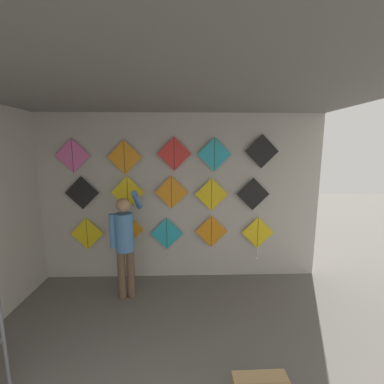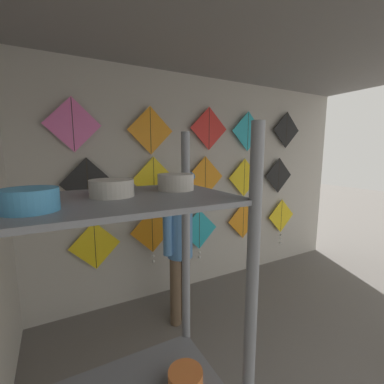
{
  "view_description": "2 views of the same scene",
  "coord_description": "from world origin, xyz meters",
  "px_view_note": "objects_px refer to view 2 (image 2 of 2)",
  "views": [
    {
      "loc": [
        0.25,
        -0.3,
        2.23
      ],
      "look_at": [
        0.37,
        3.65,
        1.56
      ],
      "focal_mm": 24.0,
      "sensor_mm": 36.0,
      "label": 1
    },
    {
      "loc": [
        -1.74,
        0.97,
        1.84
      ],
      "look_at": [
        -0.3,
        3.65,
        1.37
      ],
      "focal_mm": 24.0,
      "sensor_mm": 36.0,
      "label": 2
    }
  ],
  "objects_px": {
    "kite_3": "(243,220)",
    "shopkeeper": "(179,240)",
    "kite_14": "(286,130)",
    "kite_5": "(88,183)",
    "kite_12": "(209,129)",
    "kite_6": "(154,180)",
    "kite_9": "(279,175)",
    "kite_11": "(151,131)",
    "kite_2": "(199,231)",
    "kite_0": "(95,246)",
    "kite_13": "(248,131)",
    "kite_1": "(152,233)",
    "kite_10": "(73,125)",
    "kite_8": "(244,178)",
    "kite_7": "(205,177)",
    "kite_4": "(281,218)"
  },
  "relations": [
    {
      "from": "kite_1",
      "to": "kite_11",
      "type": "xyz_separation_m",
      "value": [
        0.01,
        0.0,
        1.24
      ]
    },
    {
      "from": "kite_14",
      "to": "kite_2",
      "type": "bearing_deg",
      "value": -179.98
    },
    {
      "from": "kite_5",
      "to": "kite_12",
      "type": "xyz_separation_m",
      "value": [
        1.52,
        0.0,
        0.63
      ]
    },
    {
      "from": "shopkeeper",
      "to": "kite_6",
      "type": "relative_size",
      "value": 2.95
    },
    {
      "from": "kite_0",
      "to": "kite_13",
      "type": "xyz_separation_m",
      "value": [
        2.14,
        0.0,
        1.33
      ]
    },
    {
      "from": "kite_9",
      "to": "kite_10",
      "type": "height_order",
      "value": "kite_10"
    },
    {
      "from": "kite_3",
      "to": "shopkeeper",
      "type": "bearing_deg",
      "value": -156.69
    },
    {
      "from": "kite_4",
      "to": "kite_9",
      "type": "bearing_deg",
      "value": 179.47
    },
    {
      "from": "kite_3",
      "to": "kite_7",
      "type": "bearing_deg",
      "value": 180.0
    },
    {
      "from": "kite_13",
      "to": "kite_14",
      "type": "relative_size",
      "value": 1.0
    },
    {
      "from": "kite_7",
      "to": "kite_9",
      "type": "height_order",
      "value": "kite_7"
    },
    {
      "from": "kite_5",
      "to": "kite_10",
      "type": "relative_size",
      "value": 1.0
    },
    {
      "from": "kite_6",
      "to": "kite_8",
      "type": "relative_size",
      "value": 1.0
    },
    {
      "from": "kite_6",
      "to": "kite_7",
      "type": "distance_m",
      "value": 0.72
    },
    {
      "from": "kite_8",
      "to": "kite_10",
      "type": "distance_m",
      "value": 2.33
    },
    {
      "from": "kite_14",
      "to": "shopkeeper",
      "type": "bearing_deg",
      "value": -164.99
    },
    {
      "from": "kite_11",
      "to": "kite_14",
      "type": "relative_size",
      "value": 1.0
    },
    {
      "from": "kite_4",
      "to": "kite_11",
      "type": "xyz_separation_m",
      "value": [
        -2.22,
        0.0,
        1.33
      ]
    },
    {
      "from": "kite_2",
      "to": "shopkeeper",
      "type": "bearing_deg",
      "value": -134.93
    },
    {
      "from": "kite_5",
      "to": "kite_11",
      "type": "relative_size",
      "value": 1.0
    },
    {
      "from": "kite_0",
      "to": "kite_5",
      "type": "distance_m",
      "value": 0.7
    },
    {
      "from": "kite_8",
      "to": "shopkeeper",
      "type": "bearing_deg",
      "value": -156.59
    },
    {
      "from": "kite_0",
      "to": "kite_1",
      "type": "relative_size",
      "value": 0.8
    },
    {
      "from": "kite_0",
      "to": "kite_14",
      "type": "bearing_deg",
      "value": 0.0
    },
    {
      "from": "kite_9",
      "to": "kite_11",
      "type": "relative_size",
      "value": 1.0
    },
    {
      "from": "shopkeeper",
      "to": "kite_14",
      "type": "height_order",
      "value": "kite_14"
    },
    {
      "from": "shopkeeper",
      "to": "kite_12",
      "type": "bearing_deg",
      "value": 24.39
    },
    {
      "from": "kite_6",
      "to": "kite_12",
      "type": "bearing_deg",
      "value": 0.0
    },
    {
      "from": "kite_9",
      "to": "kite_12",
      "type": "relative_size",
      "value": 1.0
    },
    {
      "from": "shopkeeper",
      "to": "kite_14",
      "type": "distance_m",
      "value": 2.56
    },
    {
      "from": "kite_13",
      "to": "kite_14",
      "type": "distance_m",
      "value": 0.78
    },
    {
      "from": "kite_8",
      "to": "kite_2",
      "type": "bearing_deg",
      "value": -179.95
    },
    {
      "from": "kite_10",
      "to": "kite_13",
      "type": "xyz_separation_m",
      "value": [
        2.28,
        0.0,
        0.02
      ]
    },
    {
      "from": "kite_3",
      "to": "kite_9",
      "type": "distance_m",
      "value": 0.95
    },
    {
      "from": "kite_6",
      "to": "kite_8",
      "type": "xyz_separation_m",
      "value": [
        1.39,
        0.0,
        -0.04
      ]
    },
    {
      "from": "kite_2",
      "to": "kite_9",
      "type": "distance_m",
      "value": 1.61
    },
    {
      "from": "kite_6",
      "to": "kite_10",
      "type": "height_order",
      "value": "kite_10"
    },
    {
      "from": "kite_0",
      "to": "kite_5",
      "type": "bearing_deg",
      "value": 180.0
    },
    {
      "from": "kite_2",
      "to": "kite_10",
      "type": "relative_size",
      "value": 1.25
    },
    {
      "from": "kite_8",
      "to": "kite_10",
      "type": "xyz_separation_m",
      "value": [
        -2.24,
        0.0,
        0.64
      ]
    },
    {
      "from": "kite_6",
      "to": "kite_9",
      "type": "xyz_separation_m",
      "value": [
        2.09,
        0.0,
        -0.04
      ]
    },
    {
      "from": "kite_0",
      "to": "kite_9",
      "type": "height_order",
      "value": "kite_9"
    },
    {
      "from": "kite_0",
      "to": "kite_13",
      "type": "bearing_deg",
      "value": 0.0
    },
    {
      "from": "kite_5",
      "to": "kite_10",
      "type": "xyz_separation_m",
      "value": [
        -0.11,
        0.0,
        0.61
      ]
    },
    {
      "from": "kite_8",
      "to": "kite_7",
      "type": "bearing_deg",
      "value": 180.0
    },
    {
      "from": "shopkeeper",
      "to": "kite_6",
      "type": "height_order",
      "value": "kite_6"
    },
    {
      "from": "kite_1",
      "to": "kite_11",
      "type": "distance_m",
      "value": 1.24
    },
    {
      "from": "kite_2",
      "to": "kite_5",
      "type": "relative_size",
      "value": 1.25
    },
    {
      "from": "kite_6",
      "to": "kite_13",
      "type": "xyz_separation_m",
      "value": [
        1.43,
        0.0,
        0.62
      ]
    },
    {
      "from": "kite_1",
      "to": "shopkeeper",
      "type": "bearing_deg",
      "value": -80.39
    }
  ]
}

